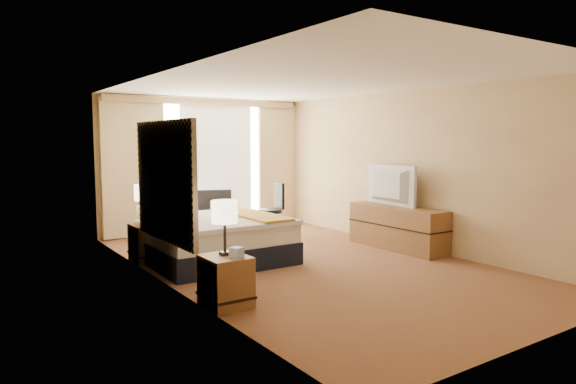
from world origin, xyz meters
TOP-DOWN VIEW (x-y plane):
  - floor at (0.00, 0.00)m, footprint 4.20×7.00m
  - ceiling at (0.00, 0.00)m, footprint 4.20×7.00m
  - wall_back at (0.00, 3.50)m, footprint 4.20×0.02m
  - wall_front at (0.00, -3.50)m, footprint 4.20×0.02m
  - wall_left at (-2.10, 0.00)m, footprint 0.02×7.00m
  - wall_right at (2.10, 0.00)m, footprint 0.02×7.00m
  - headboard at (-2.06, 0.20)m, footprint 0.06×1.85m
  - nightstand_left at (-1.87, -1.05)m, footprint 0.45×0.52m
  - nightstand_right at (-1.87, 1.45)m, footprint 0.45×0.52m
  - media_dresser at (1.83, 0.00)m, footprint 0.50×1.80m
  - window at (0.25, 3.47)m, footprint 2.30×0.02m
  - curtains at (-0.00, 3.39)m, footprint 4.12×0.19m
  - bed at (-1.06, 0.85)m, footprint 1.92×1.75m
  - loveseat at (-0.37, 2.91)m, footprint 1.50×1.14m
  - floor_lamp at (-1.15, 3.30)m, footprint 0.22×0.22m
  - desk_chair at (0.74, 2.09)m, footprint 0.48×0.48m
  - lamp_left at (-1.85, -1.01)m, footprint 0.28×0.28m
  - lamp_right at (-1.89, 1.53)m, footprint 0.28×0.28m
  - tissue_box at (-1.80, -1.18)m, footprint 0.15×0.15m
  - telephone at (-1.84, 1.33)m, footprint 0.19×0.16m
  - television at (1.78, 0.24)m, footprint 0.25×1.17m

SIDE VIEW (x-z plane):
  - floor at x=0.00m, z-range -0.01..0.01m
  - loveseat at x=-0.37m, z-range -0.14..0.69m
  - nightstand_left at x=-1.87m, z-range 0.00..0.55m
  - nightstand_right at x=-1.87m, z-range 0.00..0.55m
  - bed at x=-1.06m, z-range -0.12..0.81m
  - media_dresser at x=1.83m, z-range 0.00..0.70m
  - desk_chair at x=0.74m, z-range -0.05..0.94m
  - telephone at x=-1.84m, z-range 0.55..0.61m
  - tissue_box at x=-1.80m, z-range 0.55..0.66m
  - lamp_right at x=-1.89m, z-range 0.71..1.29m
  - lamp_left at x=-1.85m, z-range 0.71..1.31m
  - television at x=1.78m, z-range 0.70..1.37m
  - floor_lamp at x=-1.15m, z-range 0.36..2.11m
  - headboard at x=-2.06m, z-range 0.53..2.03m
  - wall_back at x=0.00m, z-range 0.00..2.60m
  - wall_front at x=0.00m, z-range 0.00..2.60m
  - wall_left at x=-2.10m, z-range 0.00..2.60m
  - wall_right at x=2.10m, z-range 0.00..2.60m
  - window at x=0.25m, z-range 0.17..2.47m
  - curtains at x=0.00m, z-range 0.13..2.69m
  - ceiling at x=0.00m, z-range 2.59..2.61m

